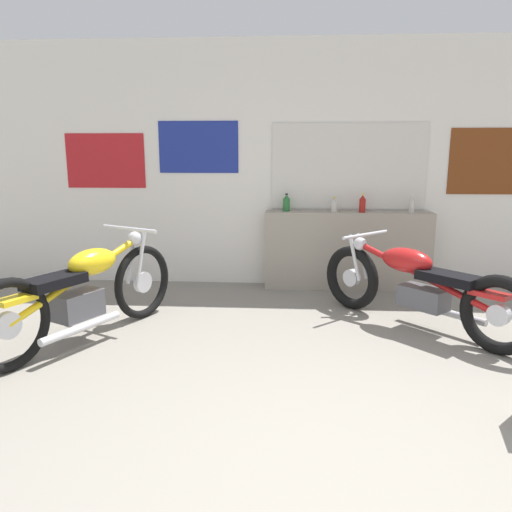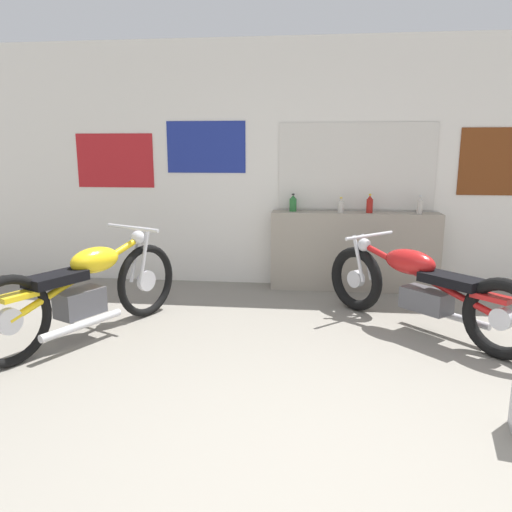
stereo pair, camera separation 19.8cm
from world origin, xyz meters
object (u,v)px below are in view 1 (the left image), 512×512
Objects in this scene: bottle_leftmost at (286,203)px; bottle_center at (362,204)px; bottle_left_center at (334,205)px; motorcycle_yellow at (84,291)px; bottle_right_center at (412,205)px; motorcycle_red at (417,286)px.

bottle_center is (0.85, -0.05, 0.00)m from bottle_leftmost.
bottle_left_center is 0.09× the size of motorcycle_yellow.
bottle_left_center is at bearing 38.69° from motorcycle_yellow.
bottle_right_center is 3.56m from motorcycle_yellow.
bottle_right_center is at bearing 29.99° from motorcycle_yellow.
bottle_leftmost is at bearing 173.51° from bottle_left_center.
motorcycle_yellow is at bearing -141.31° from bottle_left_center.
motorcycle_yellow is (-2.51, -1.77, -0.55)m from bottle_center.
bottle_left_center is at bearing 116.92° from motorcycle_red.
bottle_right_center is at bearing 80.55° from motorcycle_red.
bottle_center is at bearing 1.68° from bottle_left_center.
motorcycle_red is 0.86× the size of motorcycle_yellow.
bottle_leftmost is 0.11× the size of motorcycle_yellow.
bottle_right_center is at bearing -2.39° from bottle_leftmost.
bottle_center is at bearing -3.47° from bottle_leftmost.
bottle_leftmost is 0.12× the size of motorcycle_red.
bottle_right_center is 0.11× the size of motorcycle_yellow.
bottle_leftmost is 1.87m from motorcycle_red.
bottle_leftmost is 0.98× the size of bottle_right_center.
motorcycle_yellow reaches higher than motorcycle_red.
motorcycle_yellow is (-1.66, -1.82, -0.55)m from bottle_leftmost.
bottle_left_center reaches higher than motorcycle_red.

